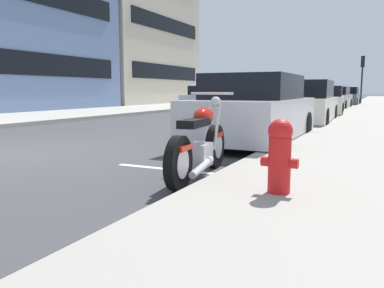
# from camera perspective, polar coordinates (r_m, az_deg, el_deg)

# --- Properties ---
(ground_plane) EXTENTS (260.00, 260.00, 0.00)m
(ground_plane) POSITION_cam_1_polar(r_m,az_deg,el_deg) (7.79, -25.17, -1.29)
(ground_plane) COLOR #3D3D3F
(sidewalk_far_curb) EXTENTS (120.00, 5.00, 0.14)m
(sidewalk_far_curb) POSITION_cam_1_polar(r_m,az_deg,el_deg) (21.08, -11.22, 4.83)
(sidewalk_far_curb) COLOR #ADA89E
(sidewalk_far_curb) RESTS_ON ground
(parking_stall_stripe) EXTENTS (0.12, 2.20, 0.01)m
(parking_stall_stripe) POSITION_cam_1_polar(r_m,az_deg,el_deg) (5.54, -1.32, -3.95)
(parking_stall_stripe) COLOR silver
(parking_stall_stripe) RESTS_ON ground
(parked_motorcycle) EXTENTS (2.07, 0.62, 1.12)m
(parked_motorcycle) POSITION_cam_1_polar(r_m,az_deg,el_deg) (5.07, 1.19, -0.18)
(parked_motorcycle) COLOR black
(parked_motorcycle) RESTS_ON ground
(parked_car_behind_motorcycle) EXTENTS (4.40, 1.90, 1.48)m
(parked_car_behind_motorcycle) POSITION_cam_1_polar(r_m,az_deg,el_deg) (8.60, 9.28, 4.86)
(parked_car_behind_motorcycle) COLOR silver
(parked_car_behind_motorcycle) RESTS_ON ground
(parked_car_second_in_row) EXTENTS (4.73, 1.91, 1.48)m
(parked_car_second_in_row) POSITION_cam_1_polar(r_m,az_deg,el_deg) (13.83, 16.31, 5.73)
(parked_car_second_in_row) COLOR beige
(parked_car_second_in_row) RESTS_ON ground
(parked_car_near_corner) EXTENTS (4.70, 2.09, 1.34)m
(parked_car_near_corner) POSITION_cam_1_polar(r_m,az_deg,el_deg) (18.96, 18.67, 5.96)
(parked_car_near_corner) COLOR beige
(parked_car_near_corner) RESTS_ON ground
(parked_car_mid_block) EXTENTS (4.69, 1.90, 1.36)m
(parked_car_mid_block) POSITION_cam_1_polar(r_m,az_deg,el_deg) (24.98, 20.12, 6.29)
(parked_car_mid_block) COLOR gray
(parked_car_mid_block) RESTS_ON ground
(parked_car_across_street) EXTENTS (4.18, 1.95, 1.39)m
(parked_car_across_street) POSITION_cam_1_polar(r_m,az_deg,el_deg) (31.18, 21.66, 6.44)
(parked_car_across_street) COLOR #4C515B
(parked_car_across_street) RESTS_ON ground
(crossing_truck) EXTENTS (2.11, 5.23, 1.93)m
(crossing_truck) POSITION_cam_1_polar(r_m,az_deg,el_deg) (42.78, 17.40, 7.22)
(crossing_truck) COLOR #B7B7BC
(crossing_truck) RESTS_ON ground
(car_opposite_curb) EXTENTS (4.52, 1.84, 1.41)m
(car_opposite_curb) POSITION_cam_1_polar(r_m,az_deg,el_deg) (23.78, 2.40, 6.74)
(car_opposite_curb) COLOR silver
(car_opposite_curb) RESTS_ON ground
(fire_hydrant) EXTENTS (0.24, 0.36, 0.73)m
(fire_hydrant) POSITION_cam_1_polar(r_m,az_deg,el_deg) (3.87, 12.81, -1.44)
(fire_hydrant) COLOR red
(fire_hydrant) RESTS_ON sidewalk_near_curb
(traffic_signal_near_corner) EXTENTS (0.36, 0.28, 3.68)m
(traffic_signal_near_corner) POSITION_cam_1_polar(r_m,az_deg,el_deg) (33.71, 23.82, 10.06)
(traffic_signal_near_corner) COLOR black
(traffic_signal_near_corner) RESTS_ON sidewalk_near_curb
(townhouse_behind_pole) EXTENTS (11.59, 10.08, 11.56)m
(townhouse_behind_pole) POSITION_cam_1_polar(r_m,az_deg,el_deg) (33.65, -11.36, 15.67)
(townhouse_behind_pole) COLOR beige
(townhouse_behind_pole) RESTS_ON ground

